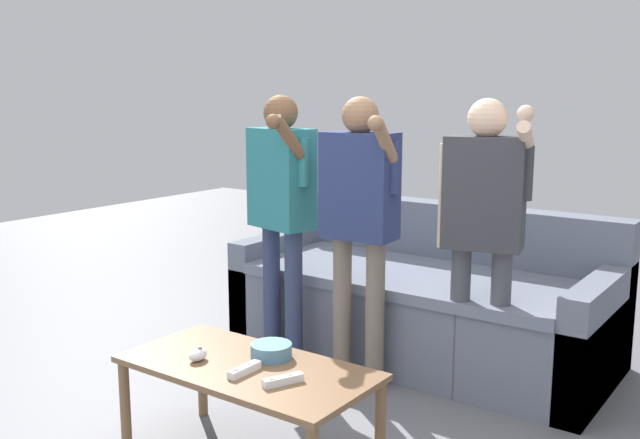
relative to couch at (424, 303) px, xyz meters
name	(u,v)px	position (x,y,z in m)	size (l,w,h in m)	color
couch	(424,303)	(0.00, 0.00, 0.00)	(2.11, 0.97, 0.84)	slate
coffee_table	(248,378)	(0.03, -1.57, 0.08)	(1.04, 0.52, 0.43)	brown
snack_bowl	(271,351)	(0.06, -1.45, 0.16)	(0.17, 0.17, 0.06)	teal
game_remote_nunchuk	(198,355)	(-0.16, -1.65, 0.16)	(0.06, 0.09, 0.05)	white
player_left	(281,199)	(-0.56, -0.62, 0.64)	(0.43, 0.40, 1.49)	#2D3856
player_center	(359,207)	(-0.06, -0.61, 0.63)	(0.45, 0.32, 1.49)	#756656
player_right	(484,216)	(0.53, -0.45, 0.63)	(0.46, 0.28, 1.48)	#47474C
game_remote_wand_near	(244,370)	(0.08, -1.64, 0.15)	(0.04, 0.16, 0.03)	white
game_remote_wand_far	(283,380)	(0.26, -1.63, 0.15)	(0.10, 0.16, 0.03)	white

